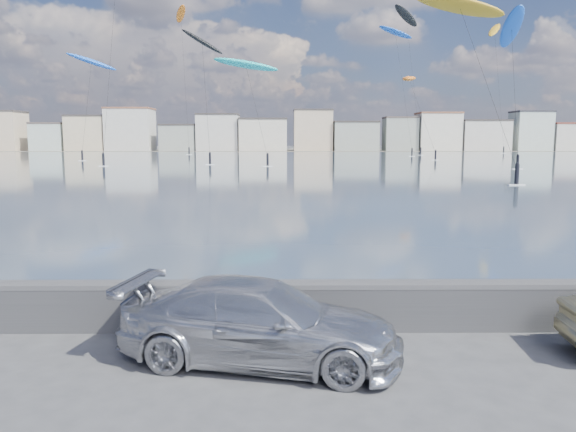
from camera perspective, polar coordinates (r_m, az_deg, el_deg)
The scene contains 16 objects.
ground at distance 9.31m, azimuth -6.25°, elevation -17.01°, with size 700.00×700.00×0.00m, color #333335.
bay_water at distance 99.98m, azimuth -0.97°, elevation 5.55°, with size 500.00×177.00×0.00m, color #2F4356.
far_shore_strip at distance 208.44m, azimuth -0.71°, elevation 6.71°, with size 500.00×60.00×0.00m, color #4C473D.
seawall at distance 11.62m, azimuth -4.94°, elevation -8.81°, with size 400.00×0.36×1.08m.
far_buildings at distance 194.42m, azimuth -0.34°, elevation 8.41°, with size 240.79×13.26×14.60m.
car_silver at distance 10.01m, azimuth -2.79°, elevation -10.72°, with size 2.02×4.96×1.44m, color #B5B6BD.
kitesurfer_1 at distance 153.63m, azimuth 11.93°, elevation 19.10°, with size 8.10×11.74×38.05m.
kitesurfer_4 at distance 145.15m, azimuth 10.87°, elevation 17.69°, with size 8.34×11.52×31.91m.
kitesurfer_5 at distance 101.02m, azimuth -8.71°, elevation 16.90°, with size 7.34×13.41×22.83m.
kitesurfer_6 at distance 123.91m, azimuth -19.34°, elevation 14.49°, with size 10.20×16.68×21.50m.
kitesurfer_7 at distance 93.78m, azimuth -4.31°, elevation 15.03°, with size 10.93×13.49×17.50m.
kitesurfer_8 at distance 165.15m, azimuth -10.82°, elevation 19.26°, with size 6.93×19.25×40.05m.
kitesurfer_9 at distance 66.40m, azimuth 17.04°, elevation 19.64°, with size 9.83×16.84×20.09m.
kitesurfer_11 at distance 180.30m, azimuth 20.24°, elevation 17.18°, with size 7.01×11.23×38.04m.
kitesurfer_13 at distance 92.51m, azimuth 21.77°, elevation 17.26°, with size 5.18×15.78×22.94m.
kitesurfer_15 at distance 116.87m, azimuth 12.22°, elevation 13.40°, with size 7.04×12.57×16.91m.
Camera 1 is at (0.90, -8.40, 3.90)m, focal length 35.00 mm.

